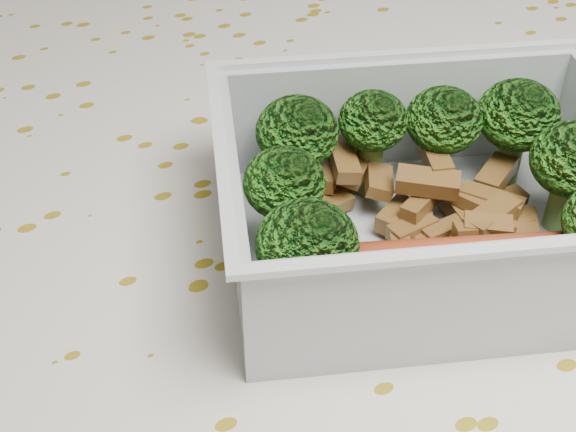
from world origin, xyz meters
name	(u,v)px	position (x,y,z in m)	size (l,w,h in m)	color
dining_table	(300,362)	(0.00, 0.00, 0.67)	(1.40, 0.90, 0.75)	brown
tablecloth	(301,301)	(0.00, 0.00, 0.72)	(1.46, 0.96, 0.19)	silver
lunch_container	(427,213)	(0.05, -0.03, 0.78)	(0.24, 0.21, 0.07)	silver
broccoli_florets	(426,165)	(0.06, -0.02, 0.80)	(0.18, 0.16, 0.06)	#608C3F
meat_pile	(433,204)	(0.06, -0.02, 0.77)	(0.11, 0.11, 0.03)	brown
sausage	(461,271)	(0.04, -0.07, 0.78)	(0.16, 0.08, 0.03)	#B03D1F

